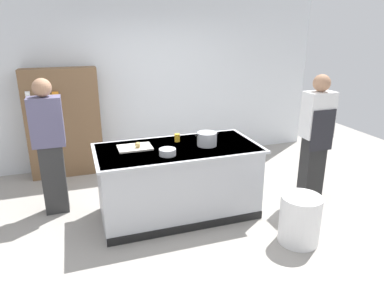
{
  "coord_description": "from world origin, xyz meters",
  "views": [
    {
      "loc": [
        -1.12,
        -3.83,
        2.28
      ],
      "look_at": [
        0.25,
        0.2,
        0.85
      ],
      "focal_mm": 32.73,
      "sensor_mm": 36.0,
      "label": 1
    }
  ],
  "objects_px": {
    "juice_cup": "(177,138)",
    "trash_bin": "(300,219)",
    "person_chef": "(316,136)",
    "bookshelf": "(64,123)",
    "onion": "(138,145)",
    "mixing_bowl": "(167,152)",
    "stock_pot": "(207,139)",
    "person_guest": "(50,144)"
  },
  "relations": [
    {
      "from": "juice_cup",
      "to": "trash_bin",
      "type": "bearing_deg",
      "value": -50.16
    },
    {
      "from": "trash_bin",
      "to": "person_chef",
      "type": "height_order",
      "value": "person_chef"
    },
    {
      "from": "bookshelf",
      "to": "onion",
      "type": "bearing_deg",
      "value": -63.71
    },
    {
      "from": "mixing_bowl",
      "to": "trash_bin",
      "type": "bearing_deg",
      "value": -31.94
    },
    {
      "from": "stock_pot",
      "to": "mixing_bowl",
      "type": "relative_size",
      "value": 1.57
    },
    {
      "from": "bookshelf",
      "to": "person_chef",
      "type": "bearing_deg",
      "value": -32.19
    },
    {
      "from": "trash_bin",
      "to": "mixing_bowl",
      "type": "bearing_deg",
      "value": 148.06
    },
    {
      "from": "trash_bin",
      "to": "person_guest",
      "type": "bearing_deg",
      "value": 148.08
    },
    {
      "from": "person_chef",
      "to": "bookshelf",
      "type": "bearing_deg",
      "value": 53.17
    },
    {
      "from": "onion",
      "to": "bookshelf",
      "type": "distance_m",
      "value": 1.92
    },
    {
      "from": "person_guest",
      "to": "person_chef",
      "type": "bearing_deg",
      "value": 76.42
    },
    {
      "from": "person_guest",
      "to": "mixing_bowl",
      "type": "bearing_deg",
      "value": 57.48
    },
    {
      "from": "onion",
      "to": "person_guest",
      "type": "height_order",
      "value": "person_guest"
    },
    {
      "from": "trash_bin",
      "to": "person_chef",
      "type": "xyz_separation_m",
      "value": [
        0.76,
        0.83,
        0.64
      ]
    },
    {
      "from": "juice_cup",
      "to": "bookshelf",
      "type": "bearing_deg",
      "value": 130.94
    },
    {
      "from": "onion",
      "to": "stock_pot",
      "type": "bearing_deg",
      "value": -8.95
    },
    {
      "from": "onion",
      "to": "mixing_bowl",
      "type": "height_order",
      "value": "onion"
    },
    {
      "from": "stock_pot",
      "to": "trash_bin",
      "type": "bearing_deg",
      "value": -53.05
    },
    {
      "from": "stock_pot",
      "to": "onion",
      "type": "bearing_deg",
      "value": 171.05
    },
    {
      "from": "person_guest",
      "to": "trash_bin",
      "type": "bearing_deg",
      "value": 57.46
    },
    {
      "from": "person_chef",
      "to": "mixing_bowl",
      "type": "bearing_deg",
      "value": 86.37
    },
    {
      "from": "juice_cup",
      "to": "person_guest",
      "type": "height_order",
      "value": "person_guest"
    },
    {
      "from": "person_chef",
      "to": "person_guest",
      "type": "bearing_deg",
      "value": 72.39
    },
    {
      "from": "onion",
      "to": "juice_cup",
      "type": "xyz_separation_m",
      "value": [
        0.52,
        0.14,
        -0.01
      ]
    },
    {
      "from": "stock_pot",
      "to": "bookshelf",
      "type": "height_order",
      "value": "bookshelf"
    },
    {
      "from": "stock_pot",
      "to": "bookshelf",
      "type": "relative_size",
      "value": 0.18
    },
    {
      "from": "onion",
      "to": "mixing_bowl",
      "type": "xyz_separation_m",
      "value": [
        0.28,
        -0.31,
        -0.02
      ]
    },
    {
      "from": "stock_pot",
      "to": "trash_bin",
      "type": "relative_size",
      "value": 0.55
    },
    {
      "from": "onion",
      "to": "stock_pot",
      "type": "height_order",
      "value": "stock_pot"
    },
    {
      "from": "stock_pot",
      "to": "person_guest",
      "type": "distance_m",
      "value": 1.93
    },
    {
      "from": "person_guest",
      "to": "bookshelf",
      "type": "distance_m",
      "value": 1.24
    },
    {
      "from": "bookshelf",
      "to": "mixing_bowl",
      "type": "bearing_deg",
      "value": -60.83
    },
    {
      "from": "trash_bin",
      "to": "bookshelf",
      "type": "xyz_separation_m",
      "value": [
        -2.4,
        2.82,
        0.58
      ]
    },
    {
      "from": "stock_pot",
      "to": "juice_cup",
      "type": "bearing_deg",
      "value": 138.59
    },
    {
      "from": "mixing_bowl",
      "to": "bookshelf",
      "type": "height_order",
      "value": "bookshelf"
    },
    {
      "from": "juice_cup",
      "to": "trash_bin",
      "type": "relative_size",
      "value": 0.18
    },
    {
      "from": "stock_pot",
      "to": "trash_bin",
      "type": "height_order",
      "value": "stock_pot"
    },
    {
      "from": "onion",
      "to": "juice_cup",
      "type": "distance_m",
      "value": 0.54
    },
    {
      "from": "person_chef",
      "to": "person_guest",
      "type": "distance_m",
      "value": 3.4
    },
    {
      "from": "bookshelf",
      "to": "trash_bin",
      "type": "bearing_deg",
      "value": -49.54
    },
    {
      "from": "person_chef",
      "to": "bookshelf",
      "type": "height_order",
      "value": "person_chef"
    },
    {
      "from": "stock_pot",
      "to": "person_chef",
      "type": "height_order",
      "value": "person_chef"
    }
  ]
}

